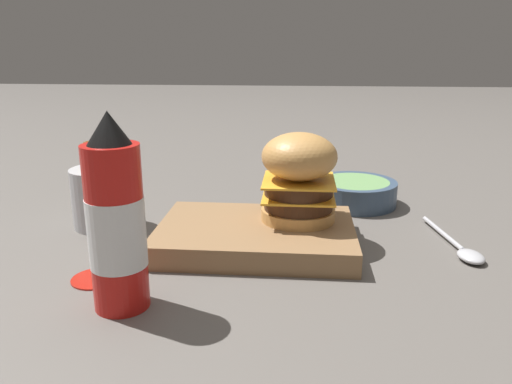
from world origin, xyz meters
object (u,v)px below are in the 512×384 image
(burger, at_px, (299,176))
(fries_basket, at_px, (102,196))
(serving_board, at_px, (256,235))
(ketchup_bottle, at_px, (116,223))
(spoon, at_px, (463,250))
(side_bowl, at_px, (355,192))

(burger, bearing_deg, fries_basket, -6.54)
(fries_basket, bearing_deg, serving_board, 165.85)
(burger, height_order, ketchup_bottle, ketchup_bottle)
(burger, relative_size, spoon, 0.72)
(fries_basket, relative_size, spoon, 0.85)
(serving_board, xyz_separation_m, spoon, (-0.30, 0.01, -0.01))
(side_bowl, xyz_separation_m, spoon, (-0.13, 0.23, -0.02))
(serving_board, distance_m, spoon, 0.30)
(burger, bearing_deg, side_bowl, -118.82)
(burger, distance_m, side_bowl, 0.23)
(burger, bearing_deg, ketchup_bottle, 47.93)
(side_bowl, bearing_deg, ketchup_bottle, 53.55)
(ketchup_bottle, relative_size, spoon, 1.21)
(serving_board, relative_size, ketchup_bottle, 1.29)
(ketchup_bottle, relative_size, fries_basket, 1.43)
(spoon, bearing_deg, serving_board, -100.84)
(fries_basket, bearing_deg, side_bowl, -160.06)
(serving_board, bearing_deg, side_bowl, -127.15)
(burger, distance_m, spoon, 0.26)
(fries_basket, xyz_separation_m, spoon, (-0.55, 0.07, -0.04))
(serving_board, distance_m, ketchup_bottle, 0.25)
(burger, height_order, fries_basket, burger)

